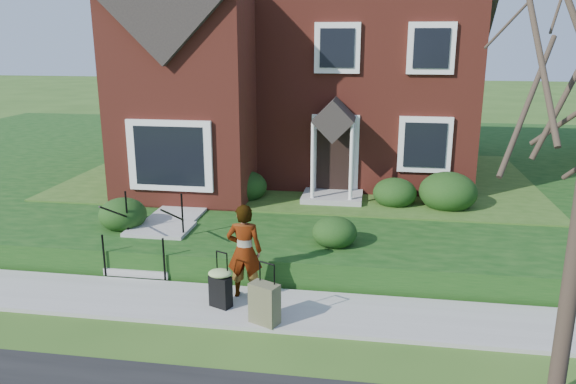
% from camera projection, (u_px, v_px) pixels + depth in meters
% --- Properties ---
extents(ground, '(120.00, 120.00, 0.00)m').
position_uv_depth(ground, '(244.00, 309.00, 10.42)').
color(ground, '#2D5119').
rests_on(ground, ground).
extents(sidewalk, '(60.00, 1.60, 0.08)m').
position_uv_depth(sidewalk, '(244.00, 307.00, 10.41)').
color(sidewalk, '#9E9B93').
rests_on(sidewalk, ground).
extents(terrace, '(44.00, 20.00, 0.60)m').
position_uv_depth(terrace, '(422.00, 169.00, 20.12)').
color(terrace, '#0F390F').
rests_on(terrace, ground).
extents(walkway, '(1.20, 6.00, 0.06)m').
position_uv_depth(walkway, '(197.00, 197.00, 15.39)').
color(walkway, '#9E9B93').
rests_on(walkway, terrace).
extents(main_house, '(10.40, 10.20, 9.40)m').
position_uv_depth(main_house, '(303.00, 25.00, 18.20)').
color(main_house, maroon).
rests_on(main_house, terrace).
extents(front_steps, '(1.40, 2.02, 1.50)m').
position_uv_depth(front_steps, '(153.00, 243.00, 12.43)').
color(front_steps, '#9E9B93').
rests_on(front_steps, ground).
extents(foundation_shrubs, '(9.94, 4.56, 1.04)m').
position_uv_depth(foundation_shrubs, '(294.00, 190.00, 14.58)').
color(foundation_shrubs, black).
rests_on(foundation_shrubs, terrace).
extents(woman, '(0.70, 0.49, 1.83)m').
position_uv_depth(woman, '(244.00, 251.00, 10.53)').
color(woman, '#999999').
rests_on(woman, sidewalk).
extents(suitcase_black, '(0.54, 0.50, 1.06)m').
position_uv_depth(suitcase_black, '(220.00, 286.00, 10.25)').
color(suitcase_black, black).
rests_on(suitcase_black, sidewalk).
extents(suitcase_olive, '(0.58, 0.47, 1.10)m').
position_uv_depth(suitcase_olive, '(265.00, 303.00, 9.66)').
color(suitcase_olive, brown).
rests_on(suitcase_olive, sidewalk).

